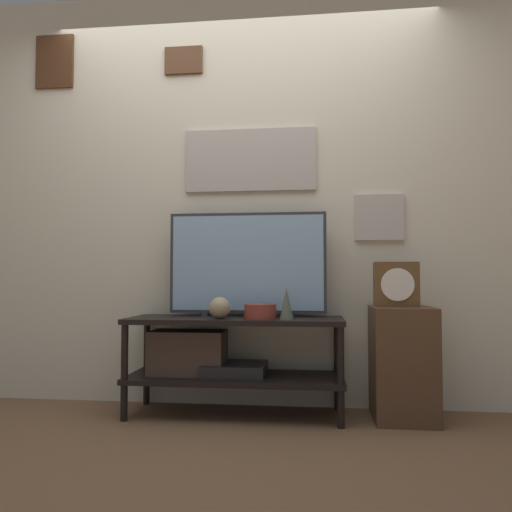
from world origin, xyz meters
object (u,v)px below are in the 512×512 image
(television, at_px, (247,263))
(mantel_clock, at_px, (396,284))
(vase_round_glass, at_px, (220,308))
(vase_wide_bowl, at_px, (260,312))
(vase_slim_bronze, at_px, (286,304))

(television, bearing_deg, mantel_clock, -6.37)
(vase_round_glass, bearing_deg, mantel_clock, 5.69)
(vase_round_glass, distance_m, vase_wide_bowl, 0.23)
(mantel_clock, bearing_deg, vase_wide_bowl, -173.47)
(vase_wide_bowl, relative_size, mantel_clock, 0.72)
(vase_wide_bowl, xyz_separation_m, vase_slim_bronze, (0.15, -0.04, 0.05))
(vase_round_glass, xyz_separation_m, vase_slim_bronze, (0.38, -0.03, 0.03))
(vase_wide_bowl, bearing_deg, mantel_clock, 6.53)
(vase_round_glass, relative_size, mantel_clock, 0.49)
(television, distance_m, mantel_clock, 0.88)
(vase_round_glass, bearing_deg, vase_wide_bowl, 2.89)
(television, distance_m, vase_round_glass, 0.35)
(vase_round_glass, height_order, vase_slim_bronze, vase_slim_bronze)
(vase_wide_bowl, distance_m, vase_slim_bronze, 0.16)
(television, relative_size, vase_round_glass, 7.69)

